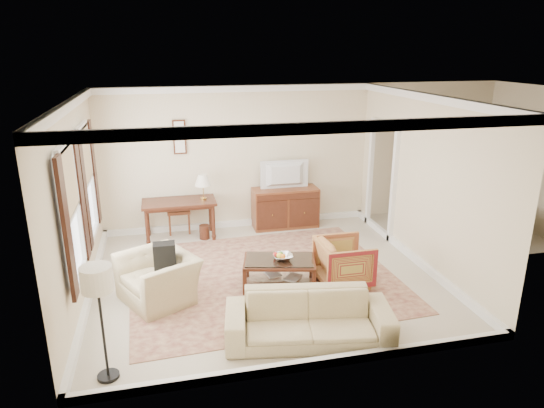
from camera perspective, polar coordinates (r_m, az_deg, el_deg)
name	(u,v)px	position (r m, az deg, el deg)	size (l,w,h in m)	color
room_shell	(263,127)	(7.30, -1.01, 9.09)	(5.51, 5.01, 2.91)	beige
annex_bedroom	(467,215)	(10.67, 21.93, -1.16)	(3.00, 2.70, 2.90)	beige
window_front	(71,213)	(6.78, -22.53, -1.03)	(0.12, 1.56, 1.80)	#CCB284
window_rear	(87,182)	(8.30, -20.92, 2.47)	(0.12, 1.56, 1.80)	#CCB284
doorway	(381,181)	(9.87, 12.73, 2.70)	(0.10, 1.12, 2.25)	white
rug	(263,277)	(8.04, -1.09, -8.56)	(4.22, 3.62, 0.01)	maroon
writing_desk	(179,206)	(9.57, -10.86, -0.27)	(1.41, 0.70, 0.77)	#462014
desk_chair	(178,207)	(9.94, -10.97, -0.38)	(0.45, 0.45, 1.05)	brown
desk_lamp	(203,187)	(9.49, -8.11, 2.00)	(0.32, 0.32, 0.50)	silver
framed_prints	(179,137)	(9.67, -10.83, 7.77)	(0.25, 0.04, 0.68)	#462014
sideboard	(285,208)	(10.09, 1.56, -0.42)	(1.35, 0.52, 0.83)	brown
tv	(286,166)	(9.83, 1.63, 4.47)	(0.95, 0.55, 0.12)	black
coffee_table	(279,266)	(7.60, 0.86, -7.26)	(1.22, 0.89, 0.47)	#462014
fruit_bowl	(283,256)	(7.54, 1.30, -6.13)	(0.42, 0.42, 0.10)	silver
book_a	(266,275)	(7.72, -0.71, -8.30)	(0.28, 0.04, 0.38)	brown
book_b	(287,276)	(7.69, 1.76, -8.46)	(0.28, 0.03, 0.38)	brown
striped_armchair	(344,260)	(7.76, 8.48, -6.52)	(0.79, 0.74, 0.81)	maroon
club_armchair	(158,271)	(7.37, -13.27, -7.65)	(1.08, 0.70, 0.94)	#D0BF8C
backpack	(164,254)	(7.30, -12.54, -5.73)	(0.32, 0.22, 0.40)	black
sofa	(309,311)	(6.30, 4.36, -12.44)	(2.11, 0.62, 0.83)	#D0BF8C
floor_lamp	(98,287)	(5.58, -19.84, -9.20)	(0.34, 0.34, 1.39)	black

